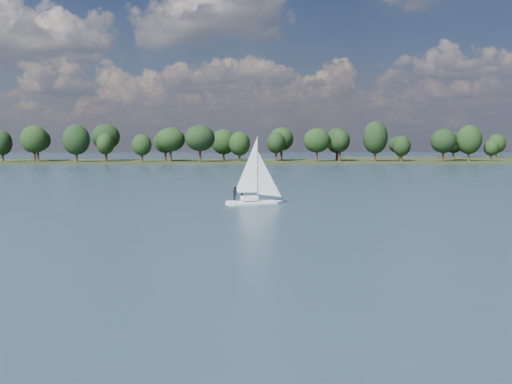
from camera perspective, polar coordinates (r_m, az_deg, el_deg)
ground at (r=120.60m, az=-1.65°, el=1.23°), size 700.00×700.00×0.00m
far_shore at (r=232.48m, az=-1.64°, el=3.01°), size 660.00×40.00×1.50m
sailboat at (r=72.37m, az=-0.39°, el=0.77°), size 7.13×4.20×9.07m
treeline at (r=228.89m, az=-3.80°, el=5.01°), size 562.06×74.49×17.71m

